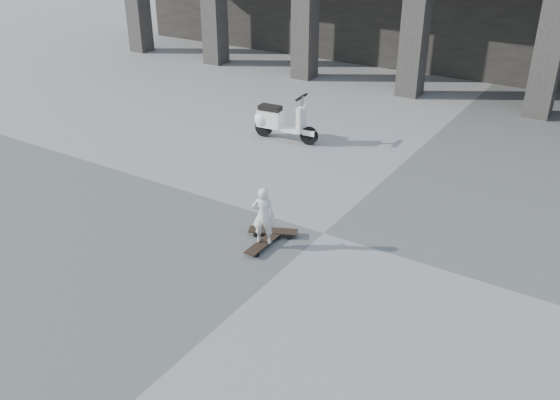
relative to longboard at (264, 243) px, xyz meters
The scene contains 5 objects.
ground 1.11m from the longboard, 55.71° to the left, with size 90.00×90.00×0.00m, color #50504E.
longboard is the anchor object (origin of this frame).
skateboard_spare 0.40m from the longboard, 100.17° to the left, with size 0.84×0.54×0.10m.
child 0.51m from the longboard, 45.00° to the left, with size 0.36×0.24×0.99m, color beige.
scooter 5.03m from the longboard, 120.60° to the left, with size 1.64×0.58×1.14m.
Camera 1 is at (4.09, -7.85, 5.11)m, focal length 38.00 mm.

